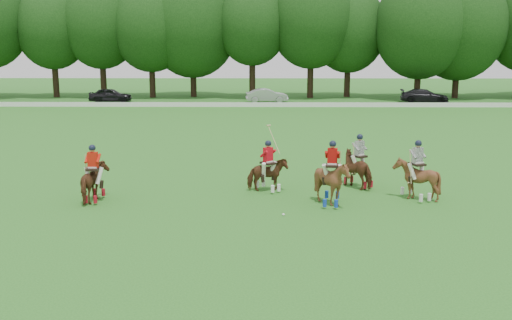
{
  "coord_description": "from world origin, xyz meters",
  "views": [
    {
      "loc": [
        1.29,
        -17.8,
        5.78
      ],
      "look_at": [
        0.99,
        4.2,
        1.4
      ],
      "focal_mm": 40.0,
      "sensor_mm": 36.0,
      "label": 1
    }
  ],
  "objects_px": {
    "polo_stripe_a": "(359,168)",
    "polo_ball": "(283,215)",
    "car_mid": "(267,96)",
    "polo_stripe_b": "(416,178)",
    "car_right": "(424,96)",
    "polo_red_b": "(268,174)",
    "car_left": "(110,95)",
    "polo_red_c": "(332,182)",
    "polo_red_a": "(94,181)"
  },
  "relations": [
    {
      "from": "polo_ball",
      "to": "polo_stripe_a",
      "type": "bearing_deg",
      "value": 52.05
    },
    {
      "from": "polo_stripe_b",
      "to": "polo_red_a",
      "type": "bearing_deg",
      "value": -177.81
    },
    {
      "from": "car_left",
      "to": "polo_ball",
      "type": "xyz_separation_m",
      "value": [
        16.96,
        -41.22,
        -0.71
      ]
    },
    {
      "from": "car_left",
      "to": "polo_red_b",
      "type": "relative_size",
      "value": 1.68
    },
    {
      "from": "car_mid",
      "to": "polo_ball",
      "type": "relative_size",
      "value": 49.19
    },
    {
      "from": "car_mid",
      "to": "car_right",
      "type": "distance_m",
      "value": 16.58
    },
    {
      "from": "car_right",
      "to": "car_left",
      "type": "bearing_deg",
      "value": 99.85
    },
    {
      "from": "polo_red_b",
      "to": "polo_ball",
      "type": "xyz_separation_m",
      "value": [
        0.52,
        -3.46,
        -0.68
      ]
    },
    {
      "from": "polo_red_a",
      "to": "polo_ball",
      "type": "relative_size",
      "value": 24.27
    },
    {
      "from": "polo_red_a",
      "to": "polo_ball",
      "type": "height_order",
      "value": "polo_red_a"
    },
    {
      "from": "car_mid",
      "to": "polo_stripe_a",
      "type": "relative_size",
      "value": 1.97
    },
    {
      "from": "car_left",
      "to": "polo_red_a",
      "type": "relative_size",
      "value": 2.02
    },
    {
      "from": "polo_red_b",
      "to": "polo_stripe_b",
      "type": "relative_size",
      "value": 1.14
    },
    {
      "from": "car_mid",
      "to": "polo_red_a",
      "type": "height_order",
      "value": "polo_red_a"
    },
    {
      "from": "car_right",
      "to": "polo_red_a",
      "type": "xyz_separation_m",
      "value": [
        -23.32,
        -39.42,
        0.06
      ]
    },
    {
      "from": "car_mid",
      "to": "polo_stripe_a",
      "type": "distance_m",
      "value": 37.21
    },
    {
      "from": "polo_stripe_b",
      "to": "car_right",
      "type": "bearing_deg",
      "value": 74.18
    },
    {
      "from": "polo_red_a",
      "to": "polo_red_c",
      "type": "bearing_deg",
      "value": -2.13
    },
    {
      "from": "car_left",
      "to": "polo_stripe_b",
      "type": "distance_m",
      "value": 44.79
    },
    {
      "from": "car_left",
      "to": "polo_red_c",
      "type": "distance_m",
      "value": 43.97
    },
    {
      "from": "polo_stripe_b",
      "to": "polo_ball",
      "type": "distance_m",
      "value": 5.7
    },
    {
      "from": "car_right",
      "to": "polo_red_b",
      "type": "distance_m",
      "value": 41.3
    },
    {
      "from": "car_right",
      "to": "polo_ball",
      "type": "height_order",
      "value": "car_right"
    },
    {
      "from": "car_left",
      "to": "polo_red_b",
      "type": "xyz_separation_m",
      "value": [
        16.44,
        -37.76,
        -0.03
      ]
    },
    {
      "from": "car_left",
      "to": "polo_stripe_b",
      "type": "height_order",
      "value": "polo_stripe_b"
    },
    {
      "from": "polo_stripe_a",
      "to": "polo_ball",
      "type": "distance_m",
      "value": 5.38
    },
    {
      "from": "car_left",
      "to": "polo_stripe_b",
      "type": "bearing_deg",
      "value": -154.67
    },
    {
      "from": "polo_red_a",
      "to": "polo_stripe_a",
      "type": "bearing_deg",
      "value": 12.96
    },
    {
      "from": "polo_stripe_a",
      "to": "polo_ball",
      "type": "xyz_separation_m",
      "value": [
        -3.27,
        -4.2,
        -0.76
      ]
    },
    {
      "from": "car_right",
      "to": "polo_red_b",
      "type": "bearing_deg",
      "value": 165.97
    },
    {
      "from": "car_right",
      "to": "polo_ball",
      "type": "relative_size",
      "value": 54.85
    },
    {
      "from": "car_left",
      "to": "polo_red_c",
      "type": "xyz_separation_m",
      "value": [
        18.79,
        -39.75,
        0.13
      ]
    },
    {
      "from": "car_right",
      "to": "polo_red_b",
      "type": "relative_size",
      "value": 1.88
    },
    {
      "from": "polo_ball",
      "to": "polo_stripe_b",
      "type": "bearing_deg",
      "value": 23.79
    },
    {
      "from": "car_right",
      "to": "polo_red_b",
      "type": "xyz_separation_m",
      "value": [
        -16.72,
        -37.76,
        0.01
      ]
    },
    {
      "from": "car_mid",
      "to": "polo_ball",
      "type": "bearing_deg",
      "value": 174.54
    },
    {
      "from": "car_left",
      "to": "polo_red_c",
      "type": "bearing_deg",
      "value": -158.97
    },
    {
      "from": "polo_red_b",
      "to": "polo_stripe_a",
      "type": "bearing_deg",
      "value": 10.98
    },
    {
      "from": "car_left",
      "to": "polo_stripe_a",
      "type": "xyz_separation_m",
      "value": [
        20.23,
        -37.03,
        0.05
      ]
    },
    {
      "from": "polo_red_b",
      "to": "polo_stripe_b",
      "type": "xyz_separation_m",
      "value": [
        5.68,
        -1.18,
        0.1
      ]
    },
    {
      "from": "polo_ball",
      "to": "car_right",
      "type": "bearing_deg",
      "value": 68.55
    },
    {
      "from": "car_mid",
      "to": "polo_red_a",
      "type": "xyz_separation_m",
      "value": [
        -6.74,
        -39.42,
        0.05
      ]
    },
    {
      "from": "car_right",
      "to": "polo_ball",
      "type": "distance_m",
      "value": 44.3
    },
    {
      "from": "car_mid",
      "to": "polo_red_b",
      "type": "relative_size",
      "value": 1.68
    },
    {
      "from": "car_mid",
      "to": "polo_stripe_b",
      "type": "height_order",
      "value": "polo_stripe_b"
    },
    {
      "from": "car_right",
      "to": "polo_stripe_b",
      "type": "xyz_separation_m",
      "value": [
        -11.03,
        -38.95,
        0.11
      ]
    },
    {
      "from": "polo_red_b",
      "to": "polo_stripe_b",
      "type": "distance_m",
      "value": 5.81
    },
    {
      "from": "polo_red_c",
      "to": "polo_ball",
      "type": "bearing_deg",
      "value": -141.13
    },
    {
      "from": "car_right",
      "to": "polo_stripe_a",
      "type": "height_order",
      "value": "polo_stripe_a"
    },
    {
      "from": "car_mid",
      "to": "polo_ball",
      "type": "height_order",
      "value": "car_mid"
    }
  ]
}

